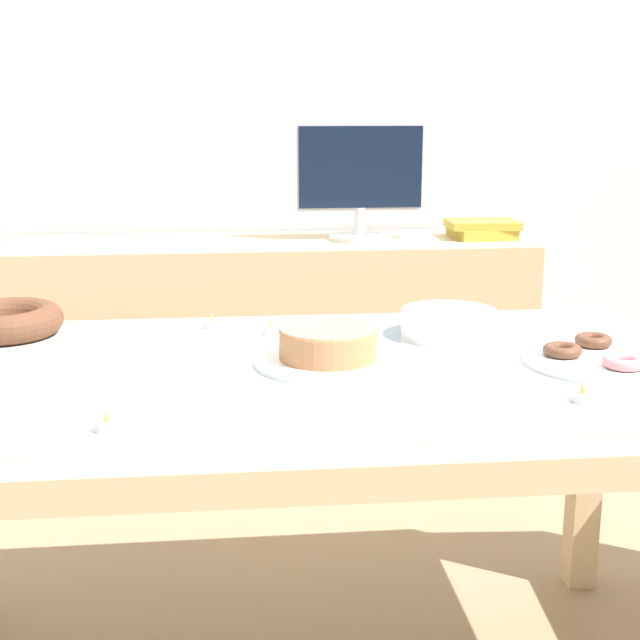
{
  "coord_description": "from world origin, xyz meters",
  "views": [
    {
      "loc": [
        -0.13,
        -1.67,
        1.23
      ],
      "look_at": [
        0.06,
        0.12,
        0.79
      ],
      "focal_mm": 50.0,
      "sensor_mm": 36.0,
      "label": 1
    }
  ],
  "objects_px": {
    "cake_golden_bundt": "(4,324)",
    "pastry_platter": "(603,357)",
    "tealight_centre": "(107,424)",
    "plate_stack": "(449,323)",
    "book_stack": "(482,229)",
    "tealight_left_edge": "(582,396)",
    "tealight_near_front": "(272,329)",
    "computer_monitor": "(360,182)",
    "cake_chocolate_round": "(328,349)",
    "tealight_right_edge": "(212,324)"
  },
  "relations": [
    {
      "from": "tealight_right_edge",
      "to": "computer_monitor",
      "type": "bearing_deg",
      "value": 62.29
    },
    {
      "from": "computer_monitor",
      "to": "tealight_left_edge",
      "type": "xyz_separation_m",
      "value": [
        0.17,
        -1.48,
        -0.24
      ]
    },
    {
      "from": "cake_golden_bundt",
      "to": "tealight_centre",
      "type": "bearing_deg",
      "value": -63.51
    },
    {
      "from": "computer_monitor",
      "to": "cake_chocolate_round",
      "type": "xyz_separation_m",
      "value": [
        -0.24,
        -1.21,
        -0.22
      ]
    },
    {
      "from": "cake_golden_bundt",
      "to": "plate_stack",
      "type": "relative_size",
      "value": 1.43
    },
    {
      "from": "computer_monitor",
      "to": "pastry_platter",
      "type": "distance_m",
      "value": 1.32
    },
    {
      "from": "computer_monitor",
      "to": "tealight_left_edge",
      "type": "distance_m",
      "value": 1.51
    },
    {
      "from": "tealight_left_edge",
      "to": "tealight_near_front",
      "type": "distance_m",
      "value": 0.72
    },
    {
      "from": "cake_chocolate_round",
      "to": "tealight_right_edge",
      "type": "distance_m",
      "value": 0.39
    },
    {
      "from": "computer_monitor",
      "to": "plate_stack",
      "type": "xyz_separation_m",
      "value": [
        0.05,
        -1.03,
        -0.22
      ]
    },
    {
      "from": "book_stack",
      "to": "plate_stack",
      "type": "bearing_deg",
      "value": -109.56
    },
    {
      "from": "plate_stack",
      "to": "tealight_centre",
      "type": "height_order",
      "value": "plate_stack"
    },
    {
      "from": "tealight_left_edge",
      "to": "tealight_near_front",
      "type": "xyz_separation_m",
      "value": [
        -0.51,
        0.52,
        0.0
      ]
    },
    {
      "from": "plate_stack",
      "to": "tealight_near_front",
      "type": "xyz_separation_m",
      "value": [
        -0.38,
        0.06,
        -0.02
      ]
    },
    {
      "from": "cake_golden_bundt",
      "to": "plate_stack",
      "type": "height_order",
      "value": "cake_golden_bundt"
    },
    {
      "from": "plate_stack",
      "to": "tealight_centre",
      "type": "distance_m",
      "value": 0.84
    },
    {
      "from": "tealight_left_edge",
      "to": "tealight_centre",
      "type": "height_order",
      "value": "same"
    },
    {
      "from": "book_stack",
      "to": "tealight_left_edge",
      "type": "bearing_deg",
      "value": -99.36
    },
    {
      "from": "computer_monitor",
      "to": "pastry_platter",
      "type": "relative_size",
      "value": 1.37
    },
    {
      "from": "tealight_centre",
      "to": "tealight_near_front",
      "type": "xyz_separation_m",
      "value": [
        0.29,
        0.57,
        0.0
      ]
    },
    {
      "from": "plate_stack",
      "to": "tealight_centre",
      "type": "relative_size",
      "value": 5.25
    },
    {
      "from": "computer_monitor",
      "to": "tealight_centre",
      "type": "bearing_deg",
      "value": -112.12
    },
    {
      "from": "tealight_near_front",
      "to": "plate_stack",
      "type": "bearing_deg",
      "value": -9.36
    },
    {
      "from": "tealight_left_edge",
      "to": "cake_golden_bundt",
      "type": "bearing_deg",
      "value": 154.17
    },
    {
      "from": "cake_chocolate_round",
      "to": "pastry_platter",
      "type": "distance_m",
      "value": 0.54
    },
    {
      "from": "cake_golden_bundt",
      "to": "pastry_platter",
      "type": "bearing_deg",
      "value": -13.98
    },
    {
      "from": "pastry_platter",
      "to": "tealight_near_front",
      "type": "xyz_separation_m",
      "value": [
        -0.64,
        0.3,
        -0.0
      ]
    },
    {
      "from": "book_stack",
      "to": "cake_chocolate_round",
      "type": "distance_m",
      "value": 1.38
    },
    {
      "from": "book_stack",
      "to": "tealight_centre",
      "type": "relative_size",
      "value": 5.81
    },
    {
      "from": "book_stack",
      "to": "plate_stack",
      "type": "distance_m",
      "value": 1.09
    },
    {
      "from": "cake_chocolate_round",
      "to": "tealight_left_edge",
      "type": "xyz_separation_m",
      "value": [
        0.41,
        -0.27,
        -0.02
      ]
    },
    {
      "from": "pastry_platter",
      "to": "tealight_centre",
      "type": "xyz_separation_m",
      "value": [
        -0.92,
        -0.28,
        -0.0
      ]
    },
    {
      "from": "tealight_near_front",
      "to": "cake_golden_bundt",
      "type": "bearing_deg",
      "value": 179.43
    },
    {
      "from": "tealight_right_edge",
      "to": "tealight_centre",
      "type": "height_order",
      "value": "same"
    },
    {
      "from": "pastry_platter",
      "to": "tealight_right_edge",
      "type": "bearing_deg",
      "value": 154.64
    },
    {
      "from": "cake_chocolate_round",
      "to": "tealight_centre",
      "type": "relative_size",
      "value": 7.28
    },
    {
      "from": "plate_stack",
      "to": "cake_golden_bundt",
      "type": "bearing_deg",
      "value": 175.88
    },
    {
      "from": "tealight_near_front",
      "to": "book_stack",
      "type": "bearing_deg",
      "value": 52.13
    },
    {
      "from": "computer_monitor",
      "to": "tealight_right_edge",
      "type": "distance_m",
      "value": 1.04
    },
    {
      "from": "book_stack",
      "to": "tealight_right_edge",
      "type": "bearing_deg",
      "value": -134.53
    },
    {
      "from": "cake_chocolate_round",
      "to": "cake_golden_bundt",
      "type": "xyz_separation_m",
      "value": [
        -0.67,
        0.25,
        0.0
      ]
    },
    {
      "from": "tealight_right_edge",
      "to": "tealight_left_edge",
      "type": "distance_m",
      "value": 0.87
    },
    {
      "from": "tealight_right_edge",
      "to": "pastry_platter",
      "type": "bearing_deg",
      "value": -25.36
    },
    {
      "from": "tealight_left_edge",
      "to": "cake_chocolate_round",
      "type": "bearing_deg",
      "value": 146.31
    },
    {
      "from": "cake_golden_bundt",
      "to": "tealight_right_edge",
      "type": "height_order",
      "value": "cake_golden_bundt"
    },
    {
      "from": "book_stack",
      "to": "tealight_left_edge",
      "type": "distance_m",
      "value": 1.5
    },
    {
      "from": "cake_chocolate_round",
      "to": "plate_stack",
      "type": "xyz_separation_m",
      "value": [
        0.29,
        0.18,
        -0.0
      ]
    },
    {
      "from": "cake_chocolate_round",
      "to": "tealight_near_front",
      "type": "height_order",
      "value": "cake_chocolate_round"
    },
    {
      "from": "book_stack",
      "to": "tealight_right_edge",
      "type": "xyz_separation_m",
      "value": [
        -0.88,
        -0.9,
        -0.08
      ]
    },
    {
      "from": "book_stack",
      "to": "tealight_near_front",
      "type": "relative_size",
      "value": 5.81
    }
  ]
}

